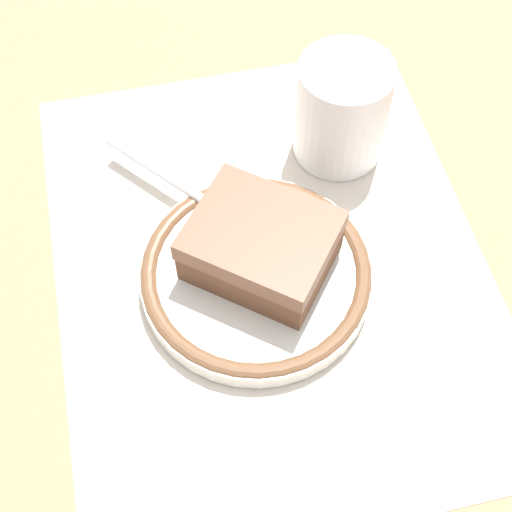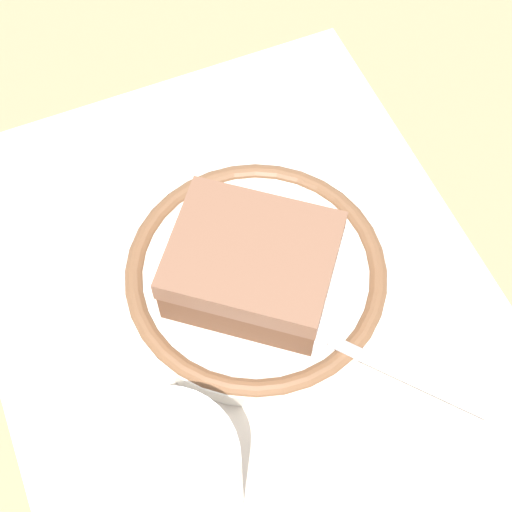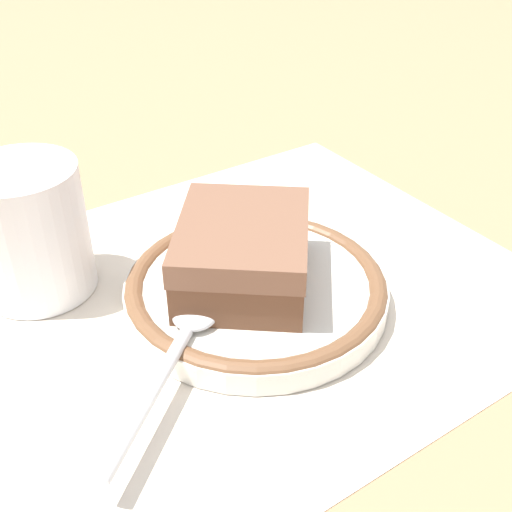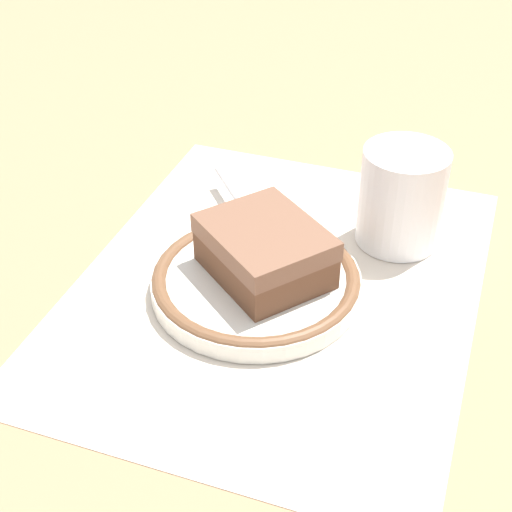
{
  "view_description": "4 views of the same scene",
  "coord_description": "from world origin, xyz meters",
  "px_view_note": "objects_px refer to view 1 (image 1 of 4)",
  "views": [
    {
      "loc": [
        -0.28,
        0.07,
        0.47
      ],
      "look_at": [
        -0.01,
        0.01,
        0.04
      ],
      "focal_mm": 51.12,
      "sensor_mm": 36.0,
      "label": 1
    },
    {
      "loc": [
        0.2,
        -0.08,
        0.45
      ],
      "look_at": [
        -0.01,
        0.01,
        0.04
      ],
      "focal_mm": 54.17,
      "sensor_mm": 36.0,
      "label": 2
    },
    {
      "loc": [
        0.17,
        0.29,
        0.26
      ],
      "look_at": [
        -0.01,
        0.01,
        0.04
      ],
      "focal_mm": 44.87,
      "sensor_mm": 36.0,
      "label": 3
    },
    {
      "loc": [
        -0.46,
        -0.14,
        0.39
      ],
      "look_at": [
        -0.01,
        0.01,
        0.04
      ],
      "focal_mm": 52.83,
      "sensor_mm": 36.0,
      "label": 4
    }
  ],
  "objects_px": {
    "plate": "(256,274)",
    "cake_slice": "(261,246)",
    "spoon": "(198,196)",
    "cup": "(341,116)"
  },
  "relations": [
    {
      "from": "spoon",
      "to": "cup",
      "type": "height_order",
      "value": "cup"
    },
    {
      "from": "cake_slice",
      "to": "spoon",
      "type": "bearing_deg",
      "value": 28.02
    },
    {
      "from": "cup",
      "to": "cake_slice",
      "type": "bearing_deg",
      "value": 139.69
    },
    {
      "from": "plate",
      "to": "cake_slice",
      "type": "distance_m",
      "value": 0.03
    },
    {
      "from": "spoon",
      "to": "cup",
      "type": "bearing_deg",
      "value": -72.51
    },
    {
      "from": "plate",
      "to": "cake_slice",
      "type": "bearing_deg",
      "value": -39.31
    },
    {
      "from": "cake_slice",
      "to": "cup",
      "type": "distance_m",
      "value": 0.14
    },
    {
      "from": "cake_slice",
      "to": "spoon",
      "type": "height_order",
      "value": "cake_slice"
    },
    {
      "from": "cup",
      "to": "spoon",
      "type": "bearing_deg",
      "value": 107.49
    },
    {
      "from": "cake_slice",
      "to": "cup",
      "type": "relative_size",
      "value": 1.43
    }
  ]
}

